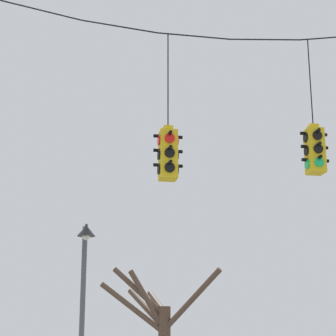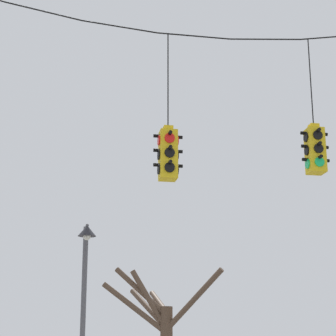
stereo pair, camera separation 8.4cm
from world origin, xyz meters
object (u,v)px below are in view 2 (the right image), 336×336
at_px(traffic_light_near_right_pole, 315,150).
at_px(street_lamp, 85,284).
at_px(traffic_light_over_intersection, 168,154).
at_px(bare_tree, 161,330).

relative_size(traffic_light_near_right_pole, street_lamp, 0.67).
bearing_deg(traffic_light_near_right_pole, traffic_light_over_intersection, 180.00).
height_order(traffic_light_over_intersection, bare_tree, traffic_light_over_intersection).
relative_size(traffic_light_near_right_pole, bare_tree, 0.67).
bearing_deg(traffic_light_over_intersection, traffic_light_near_right_pole, 0.00).
distance_m(traffic_light_over_intersection, street_lamp, 3.98).
distance_m(traffic_light_over_intersection, bare_tree, 10.26).
height_order(traffic_light_near_right_pole, bare_tree, traffic_light_near_right_pole).
xyz_separation_m(traffic_light_over_intersection, street_lamp, (-1.39, 2.97, -2.26)).
height_order(traffic_light_over_intersection, street_lamp, traffic_light_over_intersection).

